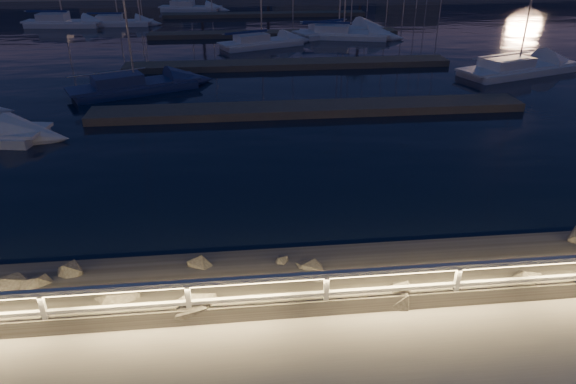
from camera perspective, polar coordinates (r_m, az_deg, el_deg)
The scene contains 13 objects.
ground at distance 12.36m, azimuth 13.54°, elevation -12.08°, with size 400.00×400.00×0.00m, color #A9A399.
harbor_water at distance 41.26m, azimuth -0.73°, elevation 14.85°, with size 400.00×440.00×0.60m.
guard_rail at distance 11.88m, azimuth 13.63°, elevation -9.21°, with size 44.11×0.12×1.06m.
riprap at distance 13.08m, azimuth -13.44°, elevation -10.66°, with size 30.23×3.00×1.44m.
floating_docks at distance 42.40m, azimuth -0.91°, elevation 15.95°, with size 22.00×36.00×0.40m.
sailboat_f at distance 31.28m, azimuth -17.00°, elevation 11.28°, with size 7.51×4.89×12.51m.
sailboat_g at distance 46.80m, azimuth 5.93°, elevation 17.13°, with size 8.21×4.28×13.42m.
sailboat_h at distance 37.20m, azimuth 23.94°, elevation 12.53°, with size 8.86×5.10×14.47m.
sailboat_i at distance 57.10m, azimuth -23.86°, elevation 16.90°, with size 7.78×3.10×12.97m.
sailboat_j at distance 42.82m, azimuth -3.16°, elevation 16.32°, with size 7.21×4.51×11.97m.
sailboat_l at distance 48.26m, azimuth 5.43°, elevation 17.45°, with size 8.69×5.55×14.33m.
sailboat_m at distance 64.64m, azimuth -10.96°, elevation 19.50°, with size 7.41×3.47×12.25m.
sailboat_n at distance 55.96m, azimuth -18.50°, elevation 17.53°, with size 6.61×2.27×11.10m.
Camera 1 is at (-3.81, -8.96, 7.62)m, focal length 32.00 mm.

